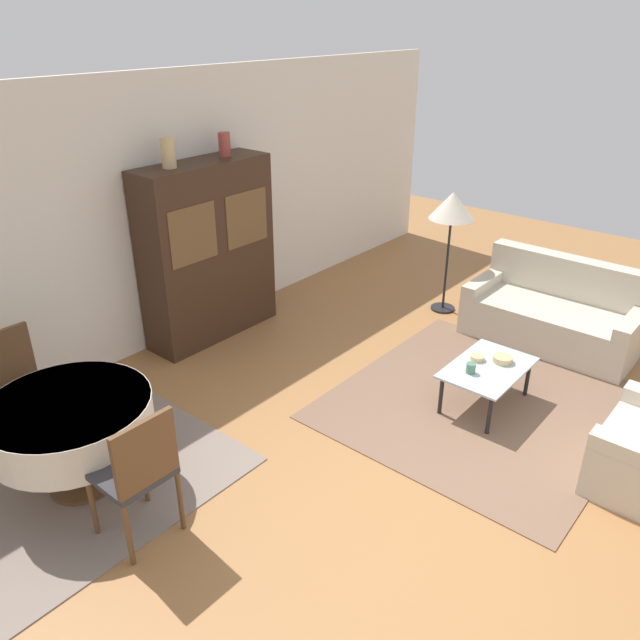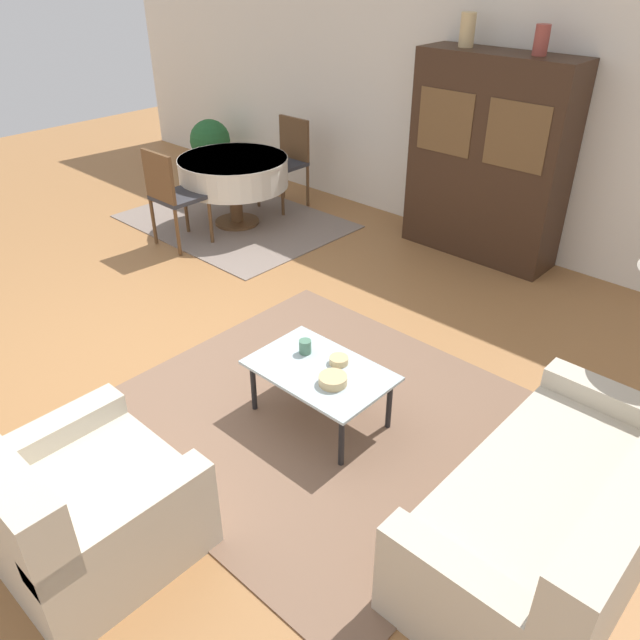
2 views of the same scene
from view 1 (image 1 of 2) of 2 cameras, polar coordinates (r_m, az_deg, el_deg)
ground_plane at (r=4.74m, az=11.95°, el=-16.15°), size 14.00×14.00×0.00m
wall_back at (r=6.30m, az=-17.13°, el=8.46°), size 10.00×0.06×2.70m
area_rug at (r=5.82m, az=14.46°, el=-7.43°), size 2.51×2.34×0.01m
dining_rug at (r=5.10m, az=-21.50°, el=-14.05°), size 2.30×1.72×0.01m
couch at (r=7.01m, az=20.65°, el=0.47°), size 0.87×1.71×0.86m
coffee_table at (r=5.64m, az=15.06°, el=-4.49°), size 0.88×0.57×0.38m
display_cabinet at (r=6.60m, az=-10.20°, el=6.16°), size 1.47×0.47×1.86m
dining_table at (r=4.77m, az=-21.85°, el=-8.54°), size 1.15×1.15×0.72m
dining_chair_near at (r=4.20m, az=-16.32°, el=-12.96°), size 0.44×0.44×0.97m
dining_chair_far at (r=5.41m, az=-26.02°, el=-5.19°), size 0.44×0.44×0.97m
floor_lamp at (r=7.11m, az=11.99°, el=9.92°), size 0.50×0.50×1.41m
cup at (r=5.47m, az=13.62°, el=-4.31°), size 0.08×0.08×0.09m
bowl at (r=5.72m, az=16.36°, el=-3.44°), size 0.17×0.17×0.06m
bowl_small at (r=5.69m, az=14.20°, el=-3.37°), size 0.12×0.12×0.05m
vase_tall at (r=6.10m, az=-13.71°, el=14.63°), size 0.13×0.13×0.28m
vase_short at (r=6.53m, az=-8.73°, el=15.59°), size 0.12×0.12×0.23m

